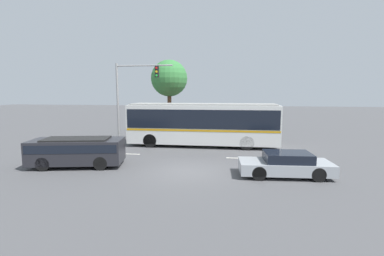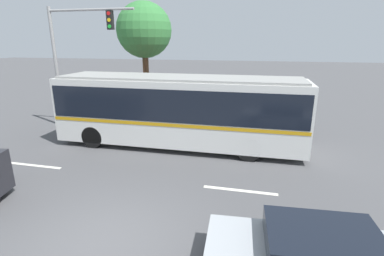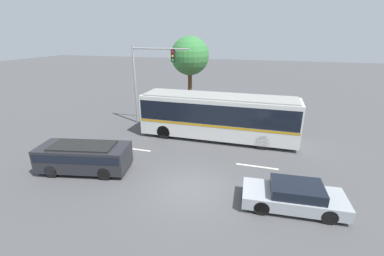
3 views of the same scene
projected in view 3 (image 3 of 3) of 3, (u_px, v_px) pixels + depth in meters
ground_plane at (190, 188)px, 12.93m from camera, size 140.00×140.00×0.00m
city_bus at (218, 114)px, 18.62m from camera, size 11.12×2.70×3.19m
sedan_foreground at (294, 196)px, 11.35m from camera, size 4.44×2.10×1.16m
suv_left_lane at (84, 155)px, 14.36m from camera, size 5.15×2.93×1.56m
traffic_light_pole at (147, 73)px, 20.87m from camera, size 4.79×0.24×6.37m
flowering_hedge at (222, 114)px, 21.98m from camera, size 9.50×1.00×1.67m
street_tree_left at (190, 56)px, 23.71m from camera, size 3.48×3.48×7.09m
lane_stripe_near at (101, 145)px, 18.00m from camera, size 2.40×0.16×0.01m
lane_stripe_mid at (257, 167)px, 15.06m from camera, size 2.40×0.16×0.01m
lane_stripe_far at (134, 149)px, 17.35m from camera, size 2.40×0.16×0.01m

